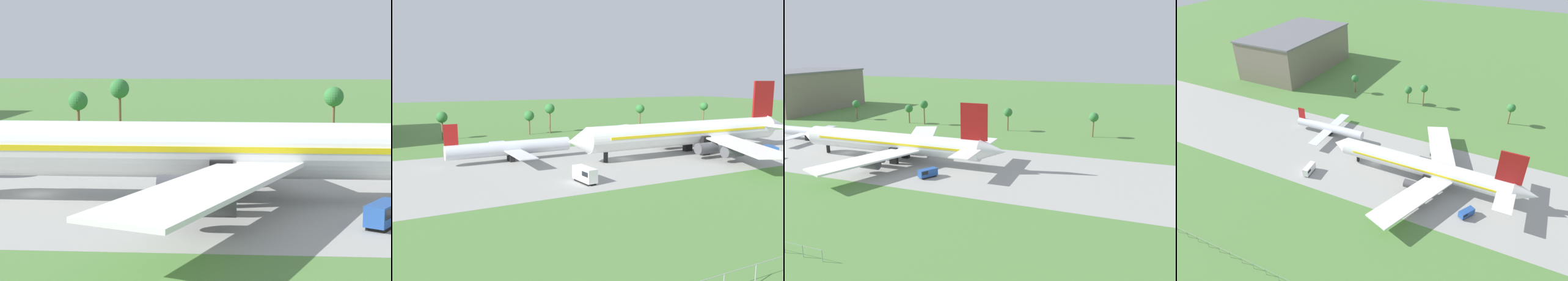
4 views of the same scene
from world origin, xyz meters
TOP-DOWN VIEW (x-y plane):
  - ground_plane at (0.00, 0.00)m, footprint 600.00×600.00m
  - taxiway_strip at (0.00, 0.00)m, footprint 320.00×44.00m
  - jet_airliner at (19.87, -1.62)m, footprint 70.50×61.46m
  - regional_aircraft at (-25.67, 9.92)m, footprint 29.69×26.75m
  - baggage_tug at (-18.35, -15.55)m, footprint 2.61×6.05m
  - catering_van at (36.22, -12.46)m, footprint 4.33×5.33m
  - palm_tree_row at (13.87, 52.07)m, footprint 113.73×3.60m

SIDE VIEW (x-z plane):
  - ground_plane at x=0.00m, z-range 0.00..0.00m
  - taxiway_strip at x=0.00m, z-range 0.00..0.02m
  - catering_van at x=36.22m, z-range 0.10..2.44m
  - baggage_tug at x=-18.35m, z-range 0.10..3.08m
  - regional_aircraft at x=-25.67m, z-range -1.62..7.89m
  - jet_airliner at x=19.87m, z-range -3.96..14.94m
  - palm_tree_row at x=13.87m, z-range 2.14..12.96m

